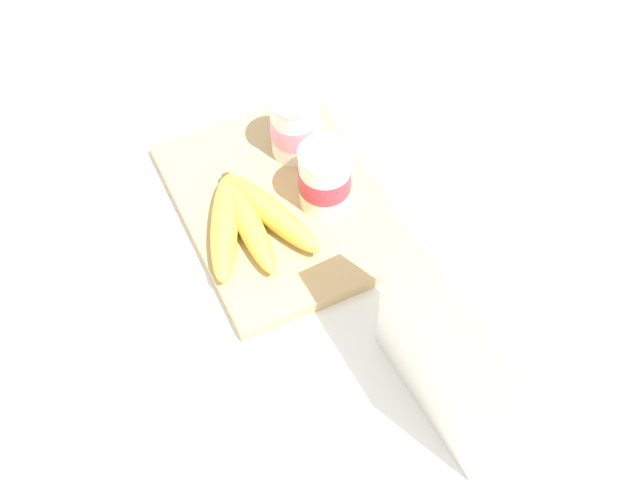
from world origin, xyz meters
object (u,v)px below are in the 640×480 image
at_px(banana_bunch, 249,220).
at_px(yogurt_cup_back, 325,177).
at_px(cereal_box, 458,341).
at_px(cutting_board, 282,203).
at_px(yogurt_cup_front, 294,126).

bearing_deg(banana_bunch, yogurt_cup_back, 90.13).
height_order(yogurt_cup_back, banana_bunch, yogurt_cup_back).
distance_m(cereal_box, banana_bunch, 0.34).
relative_size(cereal_box, yogurt_cup_back, 2.83).
xyz_separation_m(cutting_board, cereal_box, (0.33, 0.05, 0.12)).
bearing_deg(cereal_box, yogurt_cup_back, 177.87).
bearing_deg(banana_bunch, yogurt_cup_front, 131.49).
distance_m(cutting_board, yogurt_cup_front, 0.10).
height_order(cereal_box, yogurt_cup_back, cereal_box).
relative_size(yogurt_cup_back, banana_bunch, 0.52).
height_order(cereal_box, yogurt_cup_front, cereal_box).
distance_m(cutting_board, cereal_box, 0.35).
distance_m(cereal_box, yogurt_cup_back, 0.31).
bearing_deg(cutting_board, yogurt_cup_back, 61.79).
bearing_deg(cereal_box, cutting_board, -173.59).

